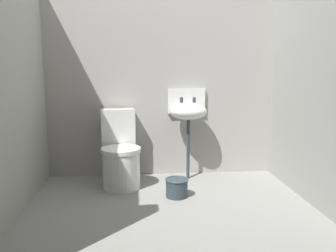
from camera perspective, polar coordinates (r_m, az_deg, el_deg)
name	(u,v)px	position (r m, az deg, el deg)	size (l,w,h in m)	color
ground_plane	(171,217)	(3.02, 0.48, -14.85)	(2.94, 2.58, 0.08)	gray
wall_back	(161,82)	(3.89, -1.17, 7.36)	(2.94, 0.10, 2.12)	#9D9893
wall_left	(5,87)	(3.03, -25.54, 5.83)	(0.10, 2.38, 2.12)	#9A9E8C
wall_right	(322,86)	(3.26, 24.24, 6.11)	(0.10, 2.38, 2.12)	#969691
toilet_near_wall	(120,155)	(3.60, -7.96, -4.84)	(0.46, 0.64, 0.78)	silver
sink	(188,111)	(3.74, 3.37, 2.54)	(0.42, 0.35, 0.99)	#2F3B42
bucket	(177,187)	(3.31, 1.46, -10.15)	(0.22, 0.22, 0.18)	#2F3B42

